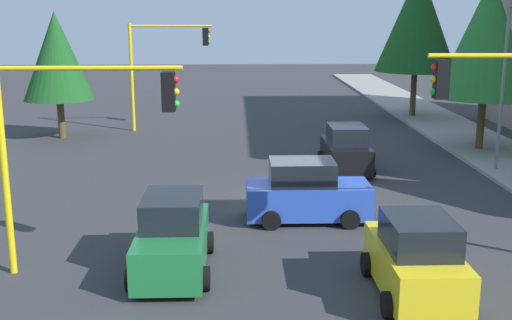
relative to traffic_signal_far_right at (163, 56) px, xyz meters
The scene contains 11 objects.
ground_plane 15.70m from the traffic_signal_far_right, 22.29° to the left, with size 120.00×120.00×0.00m, color #353538.
traffic_signal_far_right is the anchor object (origin of this frame).
traffic_signal_near_right 20.00m from the traffic_signal_far_right, ahead, with size 0.36×4.59×5.41m.
street_lamp_curbside 18.20m from the traffic_signal_far_right, 55.19° to the left, with size 2.15×0.28×7.00m.
tree_roadside_far 15.87m from the traffic_signal_far_right, 104.71° to the left, with size 5.03×5.03×9.23m.
tree_roadside_mid 16.89m from the traffic_signal_far_right, 69.13° to the left, with size 4.49×4.49×8.22m.
tree_opposite_side 5.63m from the traffic_signal_far_right, 69.18° to the right, with size 3.63×3.63×6.61m.
car_black 13.35m from the traffic_signal_far_right, 41.97° to the left, with size 3.70×2.02×1.98m.
car_yellow 23.41m from the traffic_signal_far_right, 20.82° to the left, with size 3.72×2.01×1.98m.
car_green 20.36m from the traffic_signal_far_right, ahead, with size 3.95×2.01×1.98m.
car_blue 17.50m from the traffic_signal_far_right, 21.41° to the left, with size 2.07×3.96×1.98m.
Camera 1 is at (21.47, -1.71, 6.59)m, focal length 44.37 mm.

